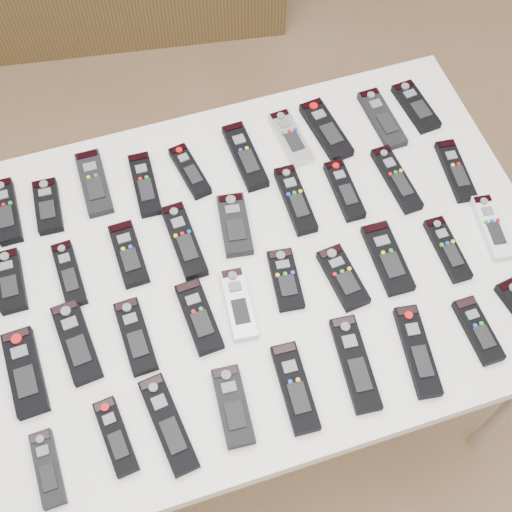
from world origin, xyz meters
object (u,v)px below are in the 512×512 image
object	(u,v)px
remote_14	(235,225)
remote_16	(344,190)
remote_19	(25,372)
remote_35	(417,351)
remote_18	(455,171)
remote_25	(343,278)
remote_34	(355,364)
remote_36	(478,330)
table	(256,273)
remote_32	(233,406)
remote_24	(286,280)
remote_10	(10,281)
remote_11	(69,274)
remote_20	(77,342)
remote_4	(190,171)
remote_7	(326,130)
remote_22	(199,317)
remote_15	(295,200)
remote_21	(136,336)
remote_3	(145,184)
remote_33	(295,388)
remote_0	(6,211)
remote_9	(416,107)
remote_31	(168,424)
remote_12	(129,254)
remote_17	(396,179)
remote_29	(48,469)
remote_26	(387,258)
remote_2	(94,183)
remote_27	(447,249)
remote_23	(239,304)
remote_28	(491,227)
remote_6	(290,138)
remote_30	(116,436)
remote_8	(382,119)

from	to	relation	value
remote_14	remote_16	world-z (taller)	remote_16
remote_19	remote_35	world-z (taller)	remote_19
remote_18	remote_19	bearing A→B (deg)	-163.36
remote_25	remote_34	xyz separation A→B (m)	(-0.05, -0.19, -0.00)
remote_36	remote_19	bearing A→B (deg)	166.94
remote_19	table	bearing A→B (deg)	9.51
remote_19	remote_25	xyz separation A→B (m)	(0.67, 0.00, -0.00)
remote_32	remote_34	world-z (taller)	remote_32
remote_24	remote_19	bearing A→B (deg)	-168.88
remote_10	remote_11	distance (m)	0.12
remote_20	remote_36	bearing A→B (deg)	-21.69
remote_4	remote_7	world-z (taller)	remote_7
remote_22	remote_15	bearing A→B (deg)	33.56
remote_4	remote_35	bearing A→B (deg)	-70.58
remote_7	remote_22	size ratio (longest dim) A/B	1.11
remote_14	remote_21	bearing A→B (deg)	-136.05
table	remote_11	xyz separation A→B (m)	(-0.39, 0.08, 0.07)
remote_10	remote_3	bearing A→B (deg)	26.23
remote_24	remote_33	size ratio (longest dim) A/B	0.77
remote_4	remote_21	bearing A→B (deg)	-129.93
remote_0	remote_20	world-z (taller)	remote_0
remote_9	remote_34	size ratio (longest dim) A/B	0.77
remote_18	remote_31	distance (m)	0.87
remote_10	remote_12	world-z (taller)	remote_10
remote_17	remote_29	bearing A→B (deg)	-158.21
remote_18	remote_26	world-z (taller)	remote_26
remote_2	remote_33	world-z (taller)	remote_33
remote_2	remote_27	bearing A→B (deg)	-30.16
remote_12	remote_35	distance (m)	0.64
remote_29	remote_26	bearing A→B (deg)	14.03
remote_35	remote_34	bearing A→B (deg)	-177.94
remote_23	remote_21	bearing A→B (deg)	-172.96
remote_7	remote_32	size ratio (longest dim) A/B	1.14
remote_4	remote_3	bearing A→B (deg)	172.09
remote_9	remote_28	bearing A→B (deg)	-92.70
remote_6	remote_14	world-z (taller)	remote_6
remote_15	remote_30	xyz separation A→B (m)	(-0.50, -0.40, -0.00)
remote_18	remote_20	xyz separation A→B (m)	(-0.92, -0.15, 0.00)
remote_27	remote_2	bearing A→B (deg)	149.89
remote_4	remote_10	xyz separation A→B (m)	(-0.44, -0.16, 0.00)
remote_19	remote_16	bearing A→B (deg)	13.47
remote_28	remote_31	distance (m)	0.82
remote_17	remote_35	xyz separation A→B (m)	(-0.13, -0.40, 0.00)
remote_32	remote_0	bearing A→B (deg)	125.62
remote_8	remote_6	bearing A→B (deg)	175.22
remote_0	remote_20	size ratio (longest dim) A/B	0.93
table	remote_4	xyz separation A→B (m)	(-0.07, 0.27, 0.07)
remote_10	remote_27	xyz separation A→B (m)	(0.92, -0.21, -0.00)
remote_10	remote_14	world-z (taller)	remote_10
remote_22	remote_28	world-z (taller)	remote_22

